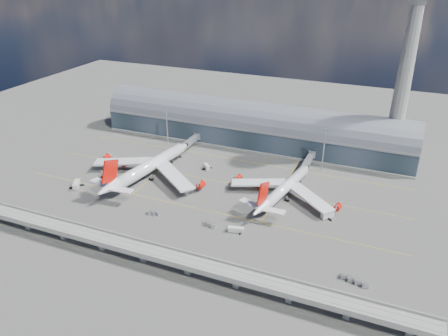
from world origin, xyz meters
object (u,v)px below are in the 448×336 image
at_px(service_truck_1, 106,175).
at_px(cargo_train_2, 354,281).
at_px(cargo_train_0, 209,225).
at_px(cargo_train_1, 153,213).
at_px(service_truck_2, 236,230).
at_px(floodlight_mast_left, 167,125).
at_px(airliner_left, 148,167).
at_px(control_tower, 405,76).
at_px(service_truck_3, 327,215).
at_px(floodlight_mast_right, 324,149).
at_px(service_truck_0, 76,185).
at_px(airliner_right, 284,189).
at_px(service_truck_4, 298,177).
at_px(service_truck_5, 207,167).

distance_m(service_truck_1, cargo_train_2, 143.53).
xyz_separation_m(cargo_train_0, cargo_train_1, (-28.62, -1.24, 0.03)).
bearing_deg(service_truck_2, cargo_train_2, -117.38).
distance_m(floodlight_mast_left, airliner_left, 48.21).
xyz_separation_m(control_tower, service_truck_1, (-143.71, -82.39, -50.04)).
relative_size(service_truck_1, service_truck_3, 0.97).
distance_m(airliner_left, cargo_train_1, 39.81).
bearing_deg(floodlight_mast_left, floodlight_mast_right, 0.00).
height_order(cargo_train_0, cargo_train_2, cargo_train_2).
relative_size(service_truck_0, cargo_train_2, 0.73).
bearing_deg(airliner_left, cargo_train_0, -23.17).
bearing_deg(airliner_right, control_tower, 65.63).
bearing_deg(service_truck_4, control_tower, 41.32).
xyz_separation_m(airliner_left, service_truck_3, (99.27, -3.50, -4.94)).
bearing_deg(service_truck_3, control_tower, 116.17).
distance_m(cargo_train_0, cargo_train_1, 28.65).
bearing_deg(airliner_right, cargo_train_2, -40.55).
bearing_deg(cargo_train_2, service_truck_4, 13.94).
relative_size(floodlight_mast_right, airliner_left, 0.35).
relative_size(service_truck_5, cargo_train_0, 0.81).
bearing_deg(airliner_left, airliner_right, 13.58).
bearing_deg(floodlight_mast_right, cargo_train_2, -71.64).
xyz_separation_m(service_truck_1, cargo_train_0, (72.78, -22.66, -0.81)).
bearing_deg(service_truck_5, service_truck_4, -34.96).
height_order(service_truck_5, cargo_train_2, service_truck_5).
bearing_deg(service_truck_3, airliner_left, -139.54).
bearing_deg(service_truck_5, service_truck_3, -62.58).
relative_size(service_truck_3, cargo_train_1, 0.87).
xyz_separation_m(service_truck_3, service_truck_5, (-73.84, 25.76, -0.14)).
bearing_deg(service_truck_4, floodlight_mast_right, 55.42).
bearing_deg(control_tower, cargo_train_0, -124.03).
height_order(control_tower, floodlight_mast_right, control_tower).
height_order(service_truck_2, cargo_train_1, service_truck_2).
bearing_deg(cargo_train_2, service_truck_0, 67.84).
distance_m(service_truck_5, cargo_train_1, 54.81).
bearing_deg(floodlight_mast_right, service_truck_1, -153.42).
bearing_deg(cargo_train_1, service_truck_3, -55.71).
bearing_deg(service_truck_1, airliner_left, -41.74).
xyz_separation_m(airliner_right, service_truck_4, (1.98, 22.96, -3.52)).
bearing_deg(service_truck_0, floodlight_mast_right, 2.52).
xyz_separation_m(service_truck_0, service_truck_3, (128.55, 20.75, -0.14)).
bearing_deg(control_tower, floodlight_mast_left, -168.28).
height_order(control_tower, cargo_train_2, control_tower).
bearing_deg(airliner_left, service_truck_3, 6.30).
bearing_deg(service_truck_1, cargo_train_1, -91.57).
bearing_deg(floodlight_mast_right, service_truck_5, -159.02).
xyz_separation_m(floodlight_mast_right, service_truck_5, (-61.46, -23.57, -12.23)).
bearing_deg(airliner_right, service_truck_5, 173.42).
height_order(floodlight_mast_right, service_truck_3, floodlight_mast_right).
xyz_separation_m(airliner_right, service_truck_0, (-104.46, -31.18, -3.38)).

